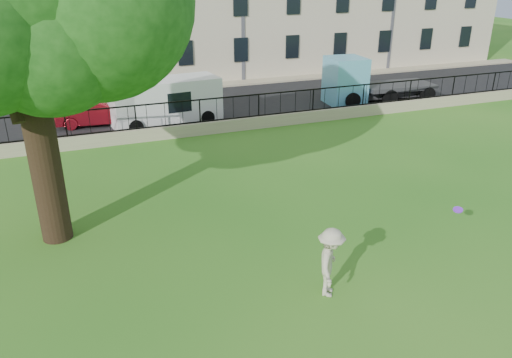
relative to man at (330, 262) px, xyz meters
name	(u,v)px	position (x,y,z in m)	size (l,w,h in m)	color
ground	(316,260)	(0.42, 1.46, -0.90)	(120.00, 120.00, 0.00)	#256E1A
retaining_wall	(201,128)	(0.42, 13.46, -0.60)	(50.00, 0.40, 0.60)	tan
iron_railing	(200,111)	(0.42, 13.46, 0.26)	(50.00, 0.05, 1.13)	black
street	(179,110)	(0.42, 18.16, -0.89)	(60.00, 9.00, 0.01)	black
sidewalk	(161,90)	(0.42, 23.36, -0.84)	(60.00, 1.40, 0.12)	tan
man	(330,262)	(0.00, 0.00, 0.00)	(1.16, 0.67, 1.79)	beige
frisbee	(458,210)	(4.42, 0.70, 0.29)	(0.27, 0.27, 0.03)	#812AF0
red_sedan	(96,112)	(-4.08, 16.86, -0.23)	(1.42, 4.07, 1.34)	maroon
white_van	(166,102)	(-0.72, 15.86, 0.24)	(5.42, 2.11, 2.28)	white
blue_truck	(379,79)	(12.04, 15.92, 0.45)	(6.41, 2.28, 2.69)	#63BEE8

